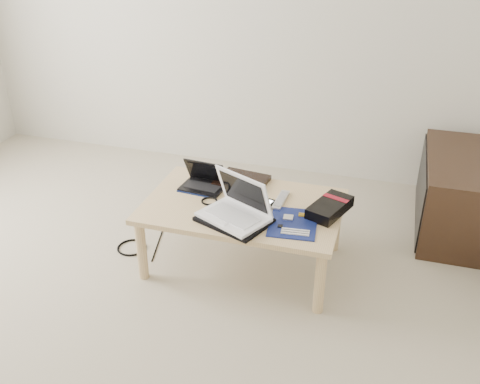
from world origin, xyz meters
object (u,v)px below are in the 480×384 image
(netbook, at_px, (204,182))
(gpu_box, at_px, (330,208))
(white_laptop, at_px, (237,208))
(media_cabinet, at_px, (453,193))
(coffee_table, at_px, (243,211))

(netbook, relative_size, gpu_box, 0.83)
(white_laptop, xyz_separation_m, gpu_box, (0.46, 0.22, -0.04))
(netbook, height_order, gpu_box, netbook)
(media_cabinet, distance_m, gpu_box, 1.03)
(coffee_table, height_order, white_laptop, white_laptop)
(netbook, bearing_deg, gpu_box, -5.65)
(netbook, distance_m, gpu_box, 0.76)
(coffee_table, xyz_separation_m, gpu_box, (0.48, 0.05, 0.08))
(white_laptop, height_order, gpu_box, white_laptop)
(gpu_box, bearing_deg, coffee_table, -174.35)
(white_laptop, bearing_deg, netbook, 135.38)
(media_cabinet, distance_m, white_laptop, 1.52)
(coffee_table, height_order, media_cabinet, media_cabinet)
(white_laptop, bearing_deg, media_cabinet, 39.15)
(coffee_table, relative_size, media_cabinet, 1.22)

